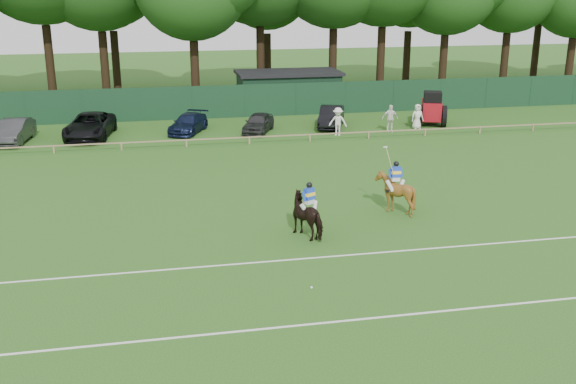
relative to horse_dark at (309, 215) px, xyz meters
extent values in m
plane|color=#1E4C14|center=(-1.04, -1.34, -0.87)|extent=(160.00, 160.00, 0.00)
imported|color=black|center=(0.00, 0.00, 0.00)|extent=(1.82, 2.27, 1.75)
imported|color=brown|center=(4.45, 2.10, 0.06)|extent=(1.61, 1.79, 1.86)
imported|color=#323335|center=(-14.86, 20.17, -0.13)|extent=(2.09, 4.69, 1.50)
imported|color=black|center=(-10.18, 20.69, -0.07)|extent=(3.44, 6.10, 1.61)
imported|color=#121B3A|center=(-3.65, 20.94, -0.24)|extent=(3.36, 4.70, 1.26)
imported|color=#2F2F31|center=(1.10, 20.06, -0.21)|extent=(3.01, 4.23, 1.34)
imported|color=black|center=(6.48, 20.70, -0.13)|extent=(3.00, 4.77, 1.48)
imported|color=silver|center=(6.22, 18.02, 0.07)|extent=(1.41, 1.14, 1.90)
imported|color=white|center=(10.04, 18.33, 0.08)|extent=(1.15, 0.56, 1.90)
imported|color=white|center=(12.25, 18.84, 0.02)|extent=(0.89, 0.59, 1.79)
cube|color=silver|center=(0.00, 0.00, 0.60)|extent=(0.44, 0.40, 0.18)
cube|color=blue|center=(0.00, 0.00, 0.92)|extent=(0.50, 0.46, 0.51)
cube|color=yellow|center=(0.00, 0.00, 0.90)|extent=(0.51, 0.46, 0.18)
sphere|color=black|center=(0.00, 0.00, 1.29)|extent=(0.25, 0.25, 0.25)
cylinder|color=silver|center=(0.25, 0.08, 0.30)|extent=(0.37, 0.47, 0.59)
cylinder|color=silver|center=(-0.20, -0.17, 0.30)|extent=(0.48, 0.26, 0.59)
cube|color=silver|center=(4.45, 2.10, 0.70)|extent=(0.38, 0.28, 0.18)
cube|color=blue|center=(4.45, 2.10, 1.02)|extent=(0.42, 0.33, 0.51)
cube|color=yellow|center=(4.45, 2.10, 1.00)|extent=(0.45, 0.31, 0.18)
sphere|color=black|center=(4.45, 2.10, 1.39)|extent=(0.25, 0.25, 0.25)
cylinder|color=silver|center=(4.71, 2.04, 0.40)|extent=(0.42, 0.33, 0.59)
cylinder|color=silver|center=(4.19, 2.07, 0.40)|extent=(0.42, 0.36, 0.59)
cylinder|color=tan|center=(4.16, 2.17, 1.57)|extent=(0.24, 0.59, 1.17)
sphere|color=silver|center=(-1.05, -4.91, -0.83)|extent=(0.09, 0.09, 0.09)
cube|color=silver|center=(-1.04, -7.34, -0.87)|extent=(60.00, 0.10, 0.01)
cube|color=silver|center=(-1.04, -2.34, -0.87)|extent=(60.00, 0.10, 0.01)
cube|color=#997F5B|center=(-1.04, 16.66, -0.42)|extent=(62.00, 0.08, 0.08)
cube|color=#14351E|center=(-1.04, 25.66, 0.38)|extent=(92.00, 0.04, 2.50)
cube|color=#14331E|center=(4.96, 28.66, 0.53)|extent=(8.00, 4.00, 2.80)
cube|color=black|center=(4.96, 28.66, 2.05)|extent=(8.40, 4.40, 0.24)
cube|color=#9F0E19|center=(13.86, 20.16, 0.20)|extent=(2.11, 2.77, 1.33)
cube|color=black|center=(13.72, 19.78, 1.12)|extent=(1.62, 1.68, 0.92)
cylinder|color=black|center=(12.80, 19.79, -0.11)|extent=(0.82, 1.55, 1.54)
cylinder|color=black|center=(14.43, 19.18, -0.11)|extent=(0.82, 1.55, 1.54)
cylinder|color=black|center=(13.50, 21.39, -0.46)|extent=(0.57, 0.88, 0.82)
cylinder|color=black|center=(14.94, 20.85, -0.46)|extent=(0.57, 0.88, 0.82)
camera|label=1|loc=(-5.98, -25.20, 9.11)|focal=42.00mm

